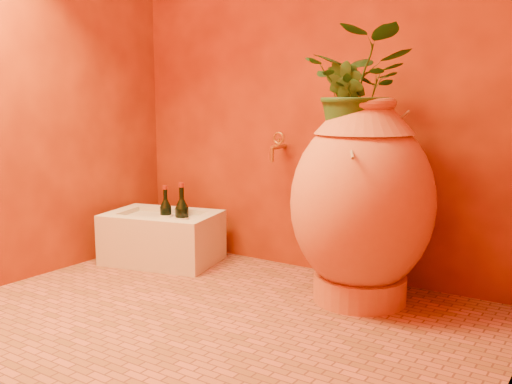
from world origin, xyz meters
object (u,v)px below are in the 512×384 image
Objects in this scene: wine_bottle_c at (182,216)px; wine_bottle_b at (166,217)px; stone_basin at (163,238)px; wine_bottle_a at (182,220)px; wall_tap at (277,146)px; amphora at (362,202)px.

wine_bottle_b is at bearing -138.80° from wine_bottle_c.
wine_bottle_b is 1.00× the size of wine_bottle_c.
stone_basin is 0.14m from wine_bottle_b.
wine_bottle_a is 0.72m from wall_tap.
wine_bottle_a is at bearing -176.73° from amphora.
amphora reaches higher than stone_basin.
wine_bottle_c is 1.76× the size of wall_tap.
wine_bottle_a reaches higher than stone_basin.
wine_bottle_a is 1.13× the size of wine_bottle_c.
wine_bottle_a is 0.17m from wine_bottle_c.
wine_bottle_b is at bearing -179.73° from amphora.
wall_tap is (-0.65, 0.26, 0.23)m from amphora.
wine_bottle_c is (0.08, 0.10, 0.13)m from stone_basin.
wall_tap is at bearing 19.45° from wine_bottle_c.
stone_basin is 4.39× the size of wall_tap.
wall_tap reaches higher than stone_basin.
amphora reaches higher than wine_bottle_b.
stone_basin is at bearing -155.49° from wall_tap.
wall_tap is (0.65, 0.27, 0.46)m from wine_bottle_b.
wine_bottle_a is 2.00× the size of wall_tap.
wall_tap is (0.57, 0.20, 0.46)m from wine_bottle_c.
amphora reaches higher than wall_tap.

